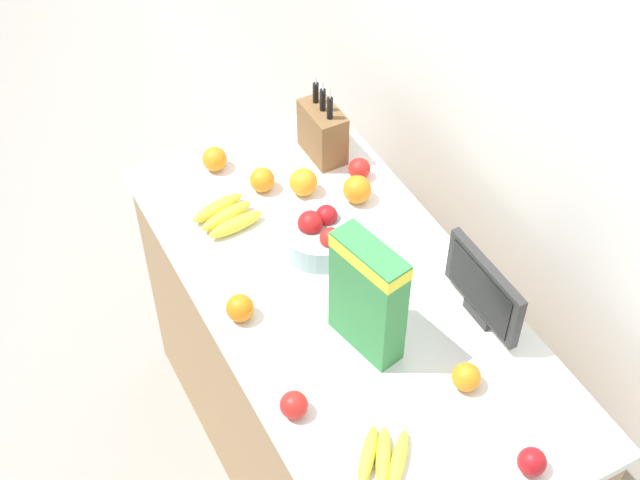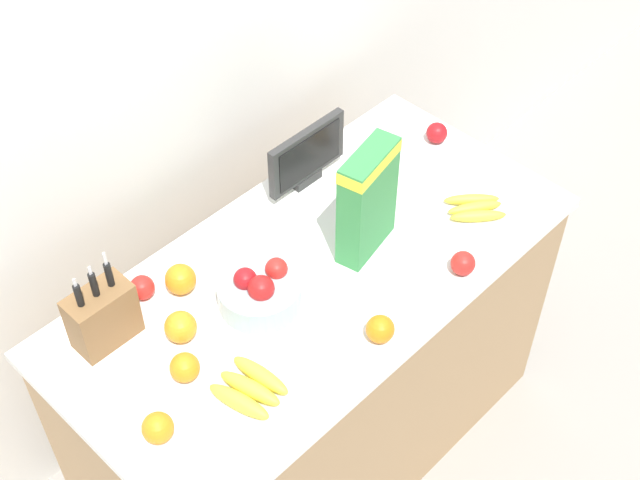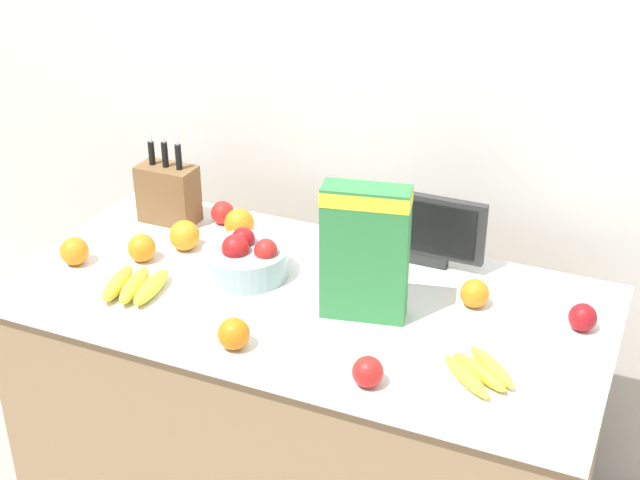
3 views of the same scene
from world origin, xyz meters
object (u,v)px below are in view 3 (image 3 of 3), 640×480
orange_front_right (239,223)px  orange_front_center (475,293)px  apple_rightmost (368,372)px  banana_bunch_left (479,372)px  cereal_box (365,248)px  orange_back_center (234,334)px  orange_by_cereal (74,251)px  orange_mid_left (185,235)px  apple_front (583,317)px  knife_block (168,193)px  fruit_bowl (246,259)px  orange_mid_right (142,248)px  apple_rear (223,213)px  small_monitor (431,228)px  banana_bunch_right (134,285)px

orange_front_right → orange_front_center: (0.70, -0.10, -0.01)m
orange_front_center → apple_rightmost: bearing=-107.3°
orange_front_center → banana_bunch_left: bearing=-73.1°
cereal_box → orange_back_center: bearing=-143.3°
orange_front_right → orange_back_center: orange_front_right is taller
orange_front_right → orange_by_cereal: size_ratio=1.11×
orange_mid_left → apple_front: bearing=1.5°
knife_block → orange_back_center: knife_block is taller
knife_block → apple_front: size_ratio=4.24×
orange_front_right → orange_mid_left: (-0.10, -0.12, -0.00)m
cereal_box → orange_front_center: bearing=19.8°
knife_block → fruit_bowl: knife_block is taller
orange_mid_right → knife_block: bearing=104.5°
orange_back_center → orange_mid_right: size_ratio=0.99×
apple_rightmost → apple_front: bearing=46.3°
apple_rear → small_monitor: bearing=0.1°
apple_front → orange_front_right: size_ratio=0.79×
cereal_box → orange_front_center: size_ratio=4.73×
apple_front → orange_back_center: bearing=-151.1°
cereal_box → banana_bunch_left: cereal_box is taller
knife_block → cereal_box: cereal_box is taller
apple_rear → apple_rightmost: 0.87m
apple_rightmost → orange_mid_right: 0.80m
orange_mid_left → banana_bunch_left: bearing=-16.0°
knife_block → apple_front: knife_block is taller
banana_bunch_left → orange_front_right: size_ratio=2.25×
orange_by_cereal → orange_front_center: bearing=11.9°
cereal_box → fruit_bowl: (-0.35, 0.06, -0.14)m
knife_block → orange_front_right: size_ratio=3.36×
orange_mid_left → orange_by_cereal: size_ratio=1.10×
orange_mid_left → orange_by_cereal: (-0.23, -0.19, -0.00)m
banana_bunch_left → cereal_box: bearing=156.6°
orange_by_cereal → orange_back_center: 0.60m
banana_bunch_right → orange_front_right: size_ratio=2.30×
orange_front_right → orange_back_center: (0.25, -0.49, -0.01)m
orange_front_center → orange_front_right: bearing=172.2°
small_monitor → apple_rear: size_ratio=4.27×
fruit_bowl → orange_by_cereal: fruit_bowl is taller
banana_bunch_left → orange_back_center: orange_back_center is taller
knife_block → orange_back_center: size_ratio=3.81×
banana_bunch_right → apple_front: bearing=14.8°
apple_rear → orange_front_center: (0.79, -0.15, 0.00)m
cereal_box → orange_mid_left: bearing=156.5°
cereal_box → orange_mid_right: (-0.64, 0.02, -0.15)m
orange_back_center → orange_front_center: (0.46, 0.40, -0.00)m
cereal_box → orange_mid_right: size_ratio=4.48×
apple_rightmost → orange_mid_right: (-0.75, 0.27, 0.00)m
cereal_box → fruit_bowl: bearing=158.7°
apple_rightmost → fruit_bowl: bearing=145.5°
fruit_bowl → apple_rightmost: (0.46, -0.32, -0.01)m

